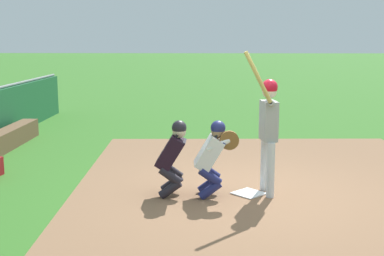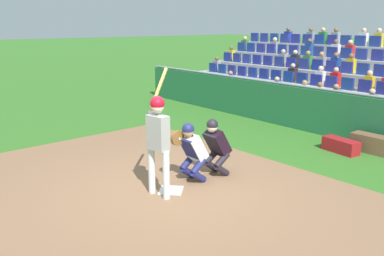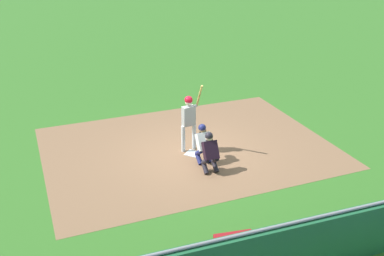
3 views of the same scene
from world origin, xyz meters
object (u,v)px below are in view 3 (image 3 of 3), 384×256
batter_at_plate (189,117)px  home_plate_umpire (210,151)px  catcher_crouching (203,141)px  home_plate_marker (193,153)px  equipment_duffel_bag (234,242)px

batter_at_plate → home_plate_umpire: 1.61m
catcher_crouching → home_plate_umpire: catcher_crouching is taller
batter_at_plate → home_plate_umpire: size_ratio=1.86×
batter_at_plate → home_plate_marker: bearing=-84.9°
equipment_duffel_bag → home_plate_umpire: bearing=83.9°
batter_at_plate → equipment_duffel_bag: size_ratio=2.59×
home_plate_marker → catcher_crouching: (0.13, -0.60, 0.69)m
equipment_duffel_bag → home_plate_marker: bearing=88.3°
home_plate_marker → catcher_crouching: 0.92m
home_plate_marker → equipment_duffel_bag: equipment_duffel_bag is taller
catcher_crouching → home_plate_umpire: (-0.03, -0.64, -0.02)m
home_plate_umpire → home_plate_marker: bearing=94.3°
home_plate_marker → home_plate_umpire: (0.09, -1.24, 0.67)m
equipment_duffel_bag → batter_at_plate: bearing=89.0°
catcher_crouching → equipment_duffel_bag: catcher_crouching is taller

